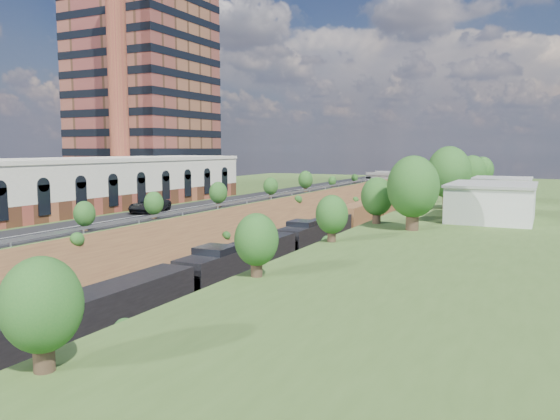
# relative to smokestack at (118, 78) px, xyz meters

# --- Properties ---
(platform_left) EXTENTS (44.00, 180.00, 5.00)m
(platform_left) POSITION_rel_smokestack_xyz_m (3.00, 4.00, -22.50)
(platform_left) COLOR #405C26
(platform_left) RESTS_ON ground
(embankment_left) EXTENTS (10.00, 180.00, 10.00)m
(embankment_left) POSITION_rel_smokestack_xyz_m (25.00, 4.00, -25.00)
(embankment_left) COLOR brown
(embankment_left) RESTS_ON ground
(embankment_right) EXTENTS (10.00, 180.00, 10.00)m
(embankment_right) POSITION_rel_smokestack_xyz_m (47.00, 4.00, -25.00)
(embankment_right) COLOR brown
(embankment_right) RESTS_ON ground
(rail_left_track) EXTENTS (1.58, 180.00, 0.18)m
(rail_left_track) POSITION_rel_smokestack_xyz_m (33.40, 4.00, -24.91)
(rail_left_track) COLOR gray
(rail_left_track) RESTS_ON ground
(rail_right_track) EXTENTS (1.58, 180.00, 0.18)m
(rail_right_track) POSITION_rel_smokestack_xyz_m (38.60, 4.00, -24.91)
(rail_right_track) COLOR gray
(rail_right_track) RESTS_ON ground
(road) EXTENTS (8.00, 180.00, 0.10)m
(road) POSITION_rel_smokestack_xyz_m (20.50, 4.00, -19.95)
(road) COLOR black
(road) RESTS_ON platform_left
(guardrail) EXTENTS (0.10, 171.00, 0.70)m
(guardrail) POSITION_rel_smokestack_xyz_m (24.60, 3.80, -19.45)
(guardrail) COLOR #99999E
(guardrail) RESTS_ON platform_left
(commercial_building) EXTENTS (14.30, 62.30, 7.00)m
(commercial_building) POSITION_rel_smokestack_xyz_m (8.00, -18.00, -16.49)
(commercial_building) COLOR brown
(commercial_building) RESTS_ON platform_left
(highrise_tower) EXTENTS (22.00, 22.00, 53.90)m
(highrise_tower) POSITION_rel_smokestack_xyz_m (-8.00, 16.00, 7.88)
(highrise_tower) COLOR brown
(highrise_tower) RESTS_ON platform_left
(smokestack) EXTENTS (3.20, 3.20, 40.00)m
(smokestack) POSITION_rel_smokestack_xyz_m (0.00, 0.00, 0.00)
(smokestack) COLOR brown
(smokestack) RESTS_ON platform_left
(overpass) EXTENTS (24.50, 8.30, 7.40)m
(overpass) POSITION_rel_smokestack_xyz_m (36.00, 66.00, -20.08)
(overpass) COLOR gray
(overpass) RESTS_ON ground
(white_building_near) EXTENTS (9.00, 12.00, 4.00)m
(white_building_near) POSITION_rel_smokestack_xyz_m (59.50, -4.00, -18.00)
(white_building_near) COLOR silver
(white_building_near) RESTS_ON platform_right
(white_building_far) EXTENTS (8.00, 10.00, 3.60)m
(white_building_far) POSITION_rel_smokestack_xyz_m (59.00, 18.00, -18.20)
(white_building_far) COLOR silver
(white_building_far) RESTS_ON platform_right
(tree_right_large) EXTENTS (5.25, 5.25, 7.61)m
(tree_right_large) POSITION_rel_smokestack_xyz_m (53.00, -16.00, -15.62)
(tree_right_large) COLOR #473323
(tree_right_large) RESTS_ON platform_right
(tree_left_crest) EXTENTS (2.45, 2.45, 3.55)m
(tree_left_crest) POSITION_rel_smokestack_xyz_m (24.20, -36.00, -17.96)
(tree_left_crest) COLOR #473323
(tree_left_crest) RESTS_ON platform_left
(freight_train) EXTENTS (3.09, 157.10, 4.60)m
(freight_train) POSITION_rel_smokestack_xyz_m (38.60, 26.77, -22.37)
(freight_train) COLOR black
(freight_train) RESTS_ON ground
(suv) EXTENTS (4.29, 7.25, 1.89)m
(suv) POSITION_rel_smokestack_xyz_m (19.23, -15.97, -18.96)
(suv) COLOR black
(suv) RESTS_ON road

